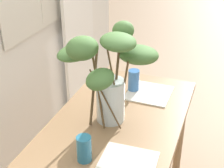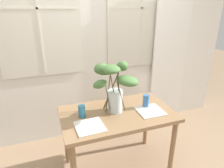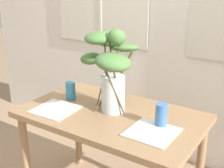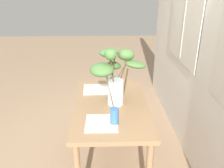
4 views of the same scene
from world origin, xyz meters
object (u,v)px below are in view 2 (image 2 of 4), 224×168
object	(u,v)px
drinking_glass_blue_left	(82,111)
drinking_glass_blue_right	(146,101)
vase_with_branches	(114,84)
plate_square_right	(150,111)
dining_table	(117,120)
plate_square_left	(90,127)

from	to	relation	value
drinking_glass_blue_left	drinking_glass_blue_right	size ratio (longest dim) A/B	0.91
vase_with_branches	plate_square_right	xyz separation A→B (m)	(0.38, -0.13, -0.32)
dining_table	vase_with_branches	size ratio (longest dim) A/B	2.06
plate_square_right	vase_with_branches	bearing A→B (deg)	160.64
dining_table	vase_with_branches	xyz separation A→B (m)	(-0.03, 0.04, 0.42)
drinking_glass_blue_left	vase_with_branches	bearing A→B (deg)	0.35
vase_with_branches	drinking_glass_blue_right	size ratio (longest dim) A/B	4.00
vase_with_branches	plate_square_right	distance (m)	0.51
drinking_glass_blue_right	plate_square_left	bearing A→B (deg)	-165.35
vase_with_branches	drinking_glass_blue_right	world-z (taller)	vase_with_branches
dining_table	plate_square_left	xyz separation A→B (m)	(-0.35, -0.17, 0.11)
vase_with_branches	plate_square_right	bearing A→B (deg)	-19.36
drinking_glass_blue_left	drinking_glass_blue_right	distance (m)	0.74
drinking_glass_blue_left	plate_square_left	bearing A→B (deg)	-81.17
vase_with_branches	plate_square_left	world-z (taller)	vase_with_branches
dining_table	drinking_glass_blue_left	size ratio (longest dim) A/B	9.07
dining_table	vase_with_branches	world-z (taller)	vase_with_branches
drinking_glass_blue_right	vase_with_branches	bearing A→B (deg)	176.46
dining_table	drinking_glass_blue_left	distance (m)	0.42
drinking_glass_blue_left	drinking_glass_blue_right	xyz separation A→B (m)	(0.74, -0.02, 0.01)
drinking_glass_blue_left	dining_table	bearing A→B (deg)	-5.57
drinking_glass_blue_right	plate_square_right	distance (m)	0.13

